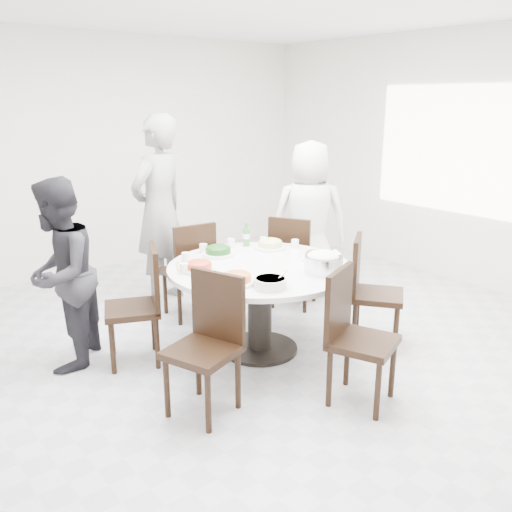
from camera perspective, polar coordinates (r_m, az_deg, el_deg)
floor at (r=4.68m, az=-0.42°, el=-9.76°), size 6.00×6.00×0.01m
wall_back at (r=6.85m, az=-16.44°, el=10.16°), size 6.00×0.01×2.80m
wall_right at (r=6.54m, az=20.98°, el=9.49°), size 0.01×6.00×2.80m
window at (r=6.51m, az=20.98°, el=10.35°), size 0.04×2.20×1.40m
dining_table at (r=4.52m, az=0.40°, el=-5.56°), size 1.50×1.50×0.75m
chair_ne at (r=5.49m, az=4.06°, el=-0.47°), size 0.57×0.57×0.95m
chair_n at (r=5.24m, az=-7.23°, el=-1.40°), size 0.47×0.47×0.95m
chair_nw at (r=4.40m, az=-12.94°, el=-5.20°), size 0.55×0.55×0.95m
chair_sw at (r=3.63m, az=-5.73°, el=-9.65°), size 0.54×0.54×0.95m
chair_s at (r=3.81m, az=11.24°, el=-8.60°), size 0.54×0.54×0.95m
chair_se at (r=4.70m, az=12.69°, el=-3.79°), size 0.59×0.59×0.95m
diner_right at (r=5.76m, az=5.62°, el=3.87°), size 0.96×0.90×1.65m
diner_middle at (r=5.57m, az=-10.15°, el=4.67°), size 0.81×0.67×1.92m
diner_left at (r=4.42m, az=-19.95°, el=-1.91°), size 0.90×0.92×1.50m
dish_greens at (r=4.67m, az=-3.99°, el=0.47°), size 0.28×0.28×0.07m
dish_pale at (r=4.87m, az=1.50°, el=1.19°), size 0.28×0.28×0.07m
dish_orange at (r=4.26m, az=-6.00°, el=-1.19°), size 0.26×0.26×0.07m
dish_redbrown at (r=4.53m, az=6.49°, el=-0.15°), size 0.26×0.26×0.07m
dish_tofu at (r=3.96m, az=-2.03°, el=-2.46°), size 0.27×0.27×0.07m
rice_bowl at (r=4.24m, az=7.10°, el=-0.86°), size 0.30×0.30×0.13m
soup_bowl at (r=3.87m, az=1.51°, el=-2.85°), size 0.24×0.24×0.07m
beverage_bottle at (r=4.95m, az=-1.02°, el=2.28°), size 0.06×0.06×0.21m
tea_cups at (r=4.85m, az=-4.16°, el=1.13°), size 0.07×0.07×0.08m
chopsticks at (r=4.91m, az=-4.50°, el=0.90°), size 0.24×0.04×0.01m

